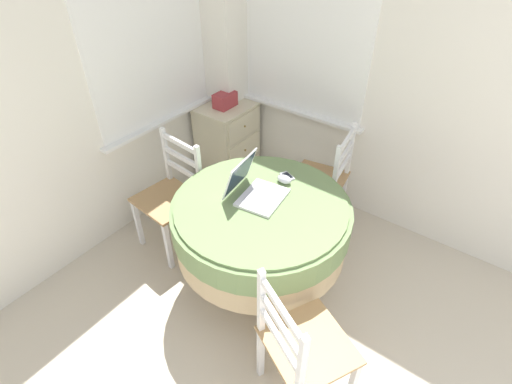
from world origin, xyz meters
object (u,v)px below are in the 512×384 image
Objects in this scene: dining_chair_near_back_window at (172,197)px; corner_cabinet at (228,142)px; storage_box at (225,100)px; cell_phone at (287,176)px; dining_chair_camera_near at (301,348)px; laptop at (254,189)px; round_dining_table at (261,223)px; computer_mouse at (284,179)px; dining_chair_near_right_window at (323,181)px.

dining_chair_near_back_window is 0.98m from corner_cabinet.
dining_chair_near_back_window reaches higher than storage_box.
dining_chair_camera_near is (-0.85, -0.65, -0.30)m from cell_phone.
round_dining_table is at bearing -114.80° from laptop.
storage_box is (0.93, 0.24, 0.37)m from dining_chair_near_back_window.
round_dining_table is 0.33m from computer_mouse.
computer_mouse is 0.11× the size of dining_chair_camera_near.
laptop is at bearing 65.20° from round_dining_table.
computer_mouse is at bearing -121.31° from storage_box.
cell_phone is (0.29, -0.05, -0.05)m from laptop.
computer_mouse is 0.63m from dining_chair_near_right_window.
storage_box is (0.63, 1.03, 0.04)m from computer_mouse.
dining_chair_camera_near is 4.59× the size of storage_box.
laptop is 0.30m from cell_phone.
storage_box is at bearing 49.23° from round_dining_table.
dining_chair_camera_near is at bearing -128.11° from laptop.
dining_chair_camera_near reaches higher than storage_box.
corner_cabinet is at bearing 48.87° from round_dining_table.
corner_cabinet is at bearing 58.12° from computer_mouse.
dining_chair_near_back_window is 1.03m from storage_box.
dining_chair_near_right_window is 1.07m from corner_cabinet.
round_dining_table is 9.61× the size of cell_phone.
cell_phone is 0.91m from dining_chair_near_back_window.
dining_chair_near_right_window reaches higher than storage_box.
laptop is 0.86m from dining_chair_near_right_window.
round_dining_table is 0.37m from cell_phone.
storage_box is at bearing 58.69° from computer_mouse.
dining_chair_near_right_window is (0.77, -0.10, -0.35)m from laptop.
round_dining_table is 0.82m from dining_chair_near_right_window.
dining_chair_near_right_window is 1.46m from dining_chair_camera_near.
storage_box reaches higher than round_dining_table.
corner_cabinet is (0.58, 1.02, -0.38)m from cell_phone.
laptop reaches higher than storage_box.
laptop reaches higher than computer_mouse.
laptop reaches higher than dining_chair_camera_near.
round_dining_table is 1.25× the size of dining_chair_near_right_window.
laptop is 0.48× the size of corner_cabinet.
laptop reaches higher than round_dining_table.
computer_mouse is 0.11× the size of dining_chair_near_back_window.
cell_phone reaches higher than round_dining_table.
dining_chair_camera_near reaches higher than cell_phone.
laptop is 0.40× the size of dining_chair_near_back_window.
dining_chair_near_right_window reaches higher than corner_cabinet.
corner_cabinet reaches higher than round_dining_table.
dining_chair_camera_near is 2.21m from storage_box.
computer_mouse is at bearing 177.30° from dining_chair_near_right_window.
dining_chair_camera_near reaches higher than computer_mouse.
dining_chair_near_right_window and dining_chair_camera_near have the same top height.
dining_chair_camera_near reaches higher than corner_cabinet.
computer_mouse is 0.11× the size of dining_chair_near_right_window.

